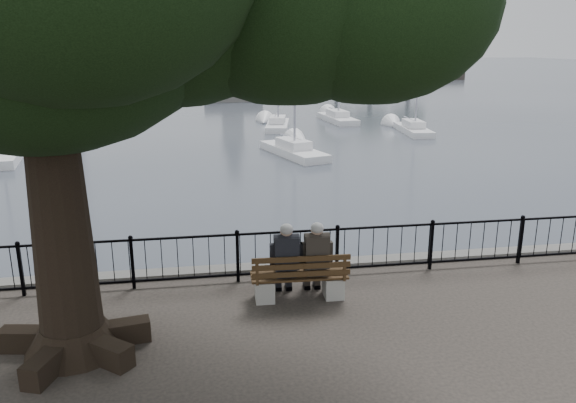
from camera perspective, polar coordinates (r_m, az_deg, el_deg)
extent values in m
cube|color=#5B5A57|center=(12.02, -0.39, -9.02)|extent=(200.00, 0.40, 1.20)
plane|color=#343C48|center=(110.93, -8.61, 12.77)|extent=(260.00, 260.00, 0.00)
cube|color=black|center=(11.01, 0.00, -3.11)|extent=(22.00, 0.04, 0.04)
cube|color=black|center=(11.31, 0.00, -7.09)|extent=(22.00, 0.04, 0.04)
cube|color=gray|center=(10.39, -2.38, -8.94)|extent=(0.36, 0.46, 0.40)
cube|color=gray|center=(10.56, 4.62, -8.56)|extent=(0.36, 0.46, 0.40)
cube|color=#2F1F0F|center=(10.36, 1.15, -7.55)|extent=(1.79, 0.56, 0.04)
cube|color=#2F1F0F|center=(10.00, 1.38, -6.60)|extent=(1.77, 0.11, 0.39)
cube|color=black|center=(10.29, -0.21, -7.00)|extent=(0.36, 0.31, 0.24)
cube|color=black|center=(10.05, -0.14, -5.27)|extent=(0.44, 0.25, 0.59)
sphere|color=tan|center=(9.95, -0.17, -2.97)|extent=(0.23, 0.23, 0.23)
ellipsoid|color=#9B9B9B|center=(9.92, -0.15, -2.83)|extent=(0.24, 0.24, 0.20)
cube|color=black|center=(10.69, -0.39, -8.08)|extent=(0.33, 0.44, 0.44)
cube|color=black|center=(10.37, 2.83, -6.84)|extent=(0.36, 0.31, 0.24)
cube|color=black|center=(10.13, 2.96, -5.13)|extent=(0.44, 0.25, 0.59)
sphere|color=tan|center=(10.03, 2.95, -2.84)|extent=(0.23, 0.23, 0.23)
ellipsoid|color=#9B9B9B|center=(9.99, 2.98, -2.70)|extent=(0.24, 0.24, 0.20)
cube|color=black|center=(10.76, 2.54, -7.93)|extent=(0.33, 0.44, 0.44)
cone|color=black|center=(9.41, -20.89, -12.74)|extent=(1.48, 1.48, 0.44)
cone|color=black|center=(8.57, -22.45, 1.54)|extent=(0.96, 0.96, 5.23)
ellipsoid|color=black|center=(8.37, -24.28, 17.95)|extent=(5.05, 5.05, 3.94)
ellipsoid|color=black|center=(8.24, 8.55, 19.16)|extent=(3.49, 3.49, 2.72)
cube|color=#5B5A57|center=(71.84, -22.80, 10.66)|extent=(9.32, 9.32, 1.40)
cube|color=#5B5A57|center=(58.11, -5.71, 10.85)|extent=(5.62, 5.62, 1.40)
cube|color=gray|center=(57.96, -5.78, 13.19)|extent=(2.06, 2.43, 3.75)
cube|color=#5B5A57|center=(57.90, -5.84, 15.19)|extent=(2.43, 2.80, 0.30)
cube|color=gray|center=(58.18, -5.88, 15.98)|extent=(1.22, 2.06, 1.31)
cube|color=gray|center=(57.25, -5.84, 16.65)|extent=(1.41, 0.94, 1.50)
sphere|color=gray|center=(56.90, -5.84, 17.69)|extent=(1.59, 1.59, 1.59)
cube|color=white|center=(31.31, -26.87, 4.08)|extent=(2.58, 6.28, 0.68)
cube|color=white|center=(31.23, -26.99, 4.97)|extent=(1.60, 2.64, 0.51)
cube|color=white|center=(28.84, 0.56, 4.92)|extent=(2.95, 5.50, 0.59)
cube|color=white|center=(28.75, 0.57, 5.90)|extent=(1.66, 2.38, 0.44)
cylinder|color=#ACACBB|center=(28.04, 0.70, 14.94)|extent=(0.12, 0.12, 9.44)
cube|color=white|center=(37.07, 12.59, 6.98)|extent=(1.84, 5.06, 0.55)
cube|color=white|center=(37.00, 12.64, 7.75)|extent=(1.20, 2.10, 0.41)
cylinder|color=#ACACBB|center=(36.43, 13.16, 13.59)|extent=(0.11, 0.11, 7.98)
cube|color=white|center=(38.34, -24.08, 6.27)|extent=(3.18, 6.12, 0.66)
cube|color=white|center=(38.27, -24.16, 7.01)|extent=(1.81, 2.64, 0.49)
cylinder|color=#ACACBB|center=(37.63, -25.27, 15.34)|extent=(0.13, 0.13, 11.57)
cube|color=white|center=(38.11, -1.06, 7.59)|extent=(2.31, 5.14, 0.55)
cube|color=white|center=(38.04, -1.07, 8.33)|extent=(1.38, 2.18, 0.41)
cylinder|color=#ACACBB|center=(37.45, -1.04, 14.67)|extent=(0.11, 0.11, 8.81)
cube|color=white|center=(41.66, 5.02, 8.24)|extent=(1.98, 5.51, 0.60)
cube|color=white|center=(41.59, 5.04, 8.92)|extent=(1.29, 2.29, 0.45)
cylinder|color=#ACACBB|center=(41.01, 5.30, 14.97)|extent=(0.12, 0.12, 9.18)
cube|color=#2B2824|center=(91.89, 7.80, 12.52)|extent=(30.00, 8.00, 1.20)
cylinder|color=black|center=(88.52, 5.06, 14.10)|extent=(0.70, 0.70, 4.00)
ellipsoid|color=black|center=(88.49, 5.12, 16.69)|extent=(5.20, 5.20, 4.16)
cylinder|color=black|center=(92.08, 8.48, 14.06)|extent=(0.70, 0.70, 4.00)
ellipsoid|color=black|center=(92.05, 8.58, 16.55)|extent=(5.20, 5.20, 4.16)
cylinder|color=black|center=(93.12, 12.30, 13.90)|extent=(0.70, 0.70, 4.00)
ellipsoid|color=black|center=(93.10, 12.44, 16.35)|extent=(5.20, 5.20, 4.16)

